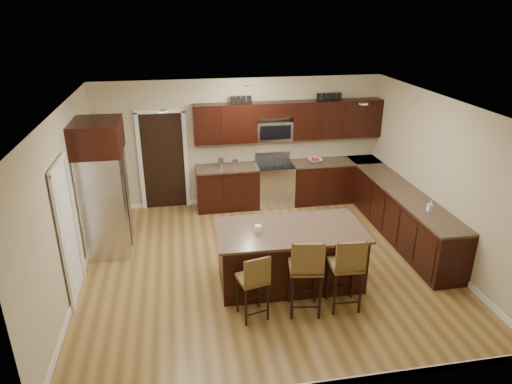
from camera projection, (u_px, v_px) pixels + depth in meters
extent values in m
plane|color=olive|center=(265.00, 265.00, 7.72)|extent=(6.00, 6.00, 0.00)
plane|color=silver|center=(267.00, 106.00, 6.68)|extent=(6.00, 6.00, 0.00)
plane|color=#BEB089|center=(241.00, 142.00, 9.70)|extent=(6.00, 0.00, 6.00)
plane|color=#BEB089|center=(67.00, 204.00, 6.72)|extent=(0.00, 5.50, 5.50)
plane|color=#BEB089|center=(441.00, 179.00, 7.68)|extent=(0.00, 5.50, 5.50)
cube|color=black|center=(227.00, 188.00, 9.72)|extent=(1.30, 0.60, 0.88)
cube|color=black|center=(334.00, 181.00, 10.10)|extent=(1.94, 0.60, 0.88)
cube|color=black|center=(404.00, 217.00, 8.41)|extent=(0.60, 3.35, 0.88)
cube|color=brown|center=(227.00, 168.00, 9.54)|extent=(1.30, 0.63, 0.04)
cube|color=brown|center=(335.00, 162.00, 9.93)|extent=(1.94, 0.63, 0.04)
cube|color=brown|center=(407.00, 194.00, 8.24)|extent=(0.63, 3.35, 0.04)
cube|color=black|center=(225.00, 123.00, 9.31)|extent=(1.30, 0.33, 0.80)
cube|color=black|center=(336.00, 119.00, 9.70)|extent=(1.94, 0.33, 0.80)
cube|color=black|center=(274.00, 109.00, 9.38)|extent=(0.76, 0.33, 0.30)
cube|color=silver|center=(275.00, 185.00, 9.88)|extent=(0.76, 0.64, 0.90)
cube|color=black|center=(275.00, 165.00, 9.71)|extent=(0.76, 0.60, 0.03)
cube|color=black|center=(278.00, 190.00, 9.61)|extent=(0.65, 0.01, 0.45)
cube|color=silver|center=(272.00, 156.00, 9.91)|extent=(0.76, 0.05, 0.18)
cube|color=silver|center=(274.00, 130.00, 9.57)|extent=(0.76, 0.31, 0.40)
cube|color=black|center=(163.00, 161.00, 9.55)|extent=(0.85, 0.03, 2.06)
cube|color=white|center=(67.00, 233.00, 6.58)|extent=(0.03, 0.80, 2.04)
cube|color=black|center=(289.00, 256.00, 7.11)|extent=(2.19, 1.13, 0.88)
cube|color=brown|center=(290.00, 230.00, 6.94)|extent=(2.29, 1.24, 0.04)
cube|color=black|center=(289.00, 278.00, 7.26)|extent=(2.10, 1.05, 0.09)
cube|color=brown|center=(252.00, 279.00, 6.22)|extent=(0.45, 0.45, 0.05)
cube|color=brown|center=(257.00, 273.00, 6.00)|extent=(0.38, 0.12, 0.41)
cylinder|color=black|center=(243.00, 307.00, 6.17)|extent=(0.03, 0.03, 0.59)
cylinder|color=black|center=(266.00, 304.00, 6.22)|extent=(0.03, 0.03, 0.59)
cylinder|color=black|center=(239.00, 293.00, 6.47)|extent=(0.03, 0.03, 0.59)
cylinder|color=black|center=(262.00, 290.00, 6.52)|extent=(0.03, 0.03, 0.59)
cube|color=brown|center=(305.00, 267.00, 6.30)|extent=(0.51, 0.51, 0.06)
cube|color=brown|center=(308.00, 260.00, 6.02)|extent=(0.45, 0.11, 0.48)
cylinder|color=black|center=(295.00, 299.00, 6.24)|extent=(0.04, 0.04, 0.69)
cylinder|color=black|center=(321.00, 296.00, 6.30)|extent=(0.04, 0.04, 0.69)
cylinder|color=black|center=(288.00, 283.00, 6.59)|extent=(0.04, 0.04, 0.69)
cylinder|color=black|center=(313.00, 281.00, 6.65)|extent=(0.04, 0.04, 0.69)
cube|color=brown|center=(346.00, 265.00, 6.40)|extent=(0.45, 0.45, 0.06)
cube|color=brown|center=(351.00, 258.00, 6.14)|extent=(0.43, 0.07, 0.46)
cylinder|color=black|center=(336.00, 295.00, 6.35)|extent=(0.04, 0.04, 0.66)
cylinder|color=black|center=(361.00, 292.00, 6.40)|extent=(0.04, 0.04, 0.66)
cylinder|color=black|center=(327.00, 281.00, 6.68)|extent=(0.04, 0.04, 0.66)
cylinder|color=black|center=(351.00, 278.00, 6.74)|extent=(0.04, 0.04, 0.66)
cube|color=silver|center=(106.00, 203.00, 7.86)|extent=(0.72, 0.91, 1.82)
cube|color=black|center=(127.00, 201.00, 7.92)|extent=(0.01, 0.02, 1.73)
cylinder|color=silver|center=(128.00, 198.00, 7.81)|extent=(0.02, 0.02, 0.81)
cylinder|color=silver|center=(129.00, 195.00, 7.96)|extent=(0.02, 0.02, 0.81)
cube|color=black|center=(97.00, 137.00, 7.41)|extent=(0.78, 0.97, 0.53)
cube|color=brown|center=(291.00, 225.00, 9.08)|extent=(1.08, 0.90, 0.01)
imported|color=silver|center=(315.00, 160.00, 9.83)|extent=(0.32, 0.32, 0.08)
imported|color=#B2B2B2|center=(430.00, 206.00, 7.49)|extent=(0.08, 0.08, 0.18)
cylinder|color=silver|center=(221.00, 163.00, 9.48)|extent=(0.12, 0.12, 0.21)
cylinder|color=silver|center=(235.00, 163.00, 9.53)|extent=(0.11, 0.11, 0.16)
cylinder|color=white|center=(258.00, 228.00, 6.83)|extent=(0.10, 0.10, 0.10)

